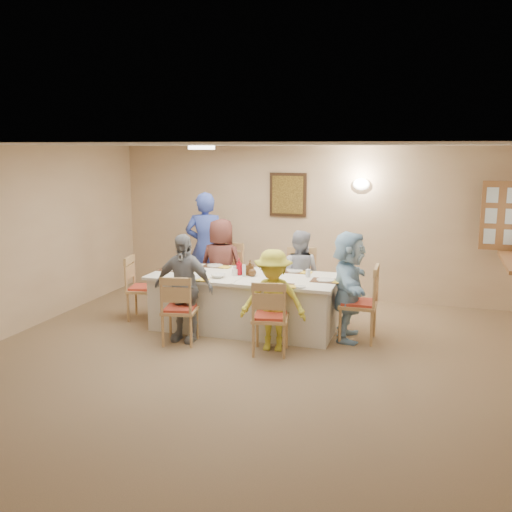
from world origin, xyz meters
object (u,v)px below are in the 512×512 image
(chair_front_right, at_px, (270,316))
(diner_right_end, at_px, (349,286))
(chair_left_end, at_px, (144,288))
(chair_right_end, at_px, (358,303))
(diner_back_left, at_px, (221,266))
(diner_front_left, at_px, (183,288))
(condiment_ketchup, at_px, (239,267))
(chair_front_left, at_px, (180,308))
(caregiver, at_px, (206,248))
(chair_back_left, at_px, (224,277))
(diner_front_right, at_px, (273,300))
(chair_back_right, at_px, (301,283))
(dining_table, at_px, (245,302))
(diner_back_right, at_px, (299,275))

(chair_front_right, distance_m, diner_right_end, 1.17)
(chair_left_end, xyz_separation_m, chair_right_end, (3.10, 0.00, 0.04))
(chair_right_end, xyz_separation_m, diner_back_left, (-2.15, 0.68, 0.21))
(chair_front_right, height_order, diner_back_left, diner_back_left)
(chair_right_end, relative_size, diner_front_left, 0.72)
(chair_front_right, relative_size, condiment_ketchup, 3.99)
(chair_front_left, xyz_separation_m, condiment_ketchup, (0.53, 0.78, 0.42))
(caregiver, bearing_deg, chair_left_end, 54.53)
(diner_right_end, bearing_deg, chair_front_left, 104.25)
(chair_back_left, distance_m, diner_front_right, 1.91)
(chair_front_left, distance_m, condiment_ketchup, 1.03)
(chair_left_end, relative_size, diner_back_left, 0.65)
(chair_back_right, bearing_deg, diner_front_left, -139.03)
(chair_front_left, bearing_deg, diner_front_right, 174.71)
(chair_back_right, height_order, diner_front_left, diner_front_left)
(caregiver, xyz_separation_m, condiment_ketchup, (0.98, -1.17, -0.01))
(caregiver, bearing_deg, chair_right_end, 144.16)
(chair_front_left, xyz_separation_m, diner_front_right, (1.20, 0.12, 0.18))
(dining_table, xyz_separation_m, diner_front_right, (0.60, -0.68, 0.25))
(chair_front_right, distance_m, diner_back_left, 1.92)
(diner_front_left, xyz_separation_m, condiment_ketchup, (0.53, 0.66, 0.18))
(chair_right_end, bearing_deg, chair_back_right, -130.86)
(chair_back_left, height_order, chair_front_right, chair_back_left)
(dining_table, relative_size, chair_front_left, 2.81)
(dining_table, xyz_separation_m, diner_right_end, (1.42, 0.00, 0.33))
(chair_back_left, bearing_deg, chair_right_end, -14.12)
(chair_back_left, height_order, caregiver, caregiver)
(chair_front_right, distance_m, diner_front_left, 1.23)
(chair_left_end, bearing_deg, diner_right_end, -101.64)
(chair_front_left, relative_size, chair_right_end, 0.91)
(dining_table, distance_m, diner_back_left, 0.97)
(diner_back_right, xyz_separation_m, diner_front_right, (0.00, -1.36, -0.02))
(dining_table, xyz_separation_m, condiment_ketchup, (-0.07, -0.02, 0.50))
(dining_table, relative_size, condiment_ketchup, 10.97)
(chair_back_right, bearing_deg, chair_front_right, -99.99)
(chair_back_left, height_order, diner_front_left, diner_front_left)
(dining_table, height_order, diner_front_left, diner_front_left)
(chair_right_end, distance_m, diner_back_left, 2.27)
(chair_front_right, height_order, diner_back_right, diner_back_right)
(diner_back_left, bearing_deg, diner_right_end, 163.01)
(condiment_ketchup, bearing_deg, diner_back_right, 46.27)
(dining_table, xyz_separation_m, diner_back_right, (0.60, 0.68, 0.27))
(chair_right_end, bearing_deg, chair_back_left, -111.17)
(chair_back_left, distance_m, condiment_ketchup, 1.04)
(chair_front_left, xyz_separation_m, caregiver, (-0.45, 1.95, 0.44))
(chair_back_right, distance_m, chair_front_left, 2.00)
(chair_back_right, relative_size, chair_front_right, 1.09)
(chair_back_right, bearing_deg, diner_front_right, -99.99)
(diner_back_right, bearing_deg, diner_back_left, 4.37)
(chair_back_right, bearing_deg, diner_right_end, -54.29)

